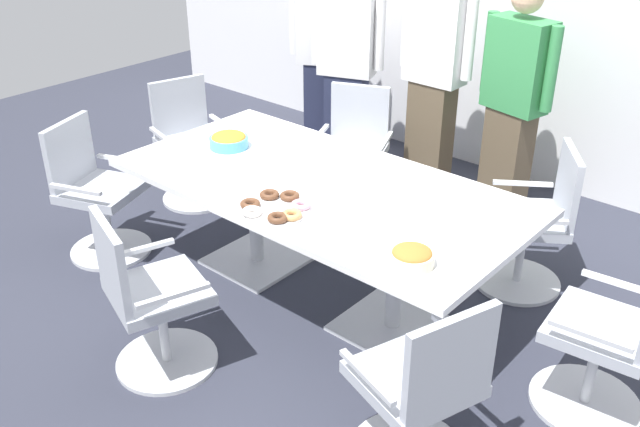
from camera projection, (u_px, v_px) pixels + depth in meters
ground_plane at (320, 292)px, 4.39m from camera, size 10.00×10.00×0.01m
back_wall at (528, 1)px, 5.33m from camera, size 8.00×0.10×2.80m
conference_table at (320, 202)px, 4.10m from camera, size 2.40×1.20×0.75m
office_chair_0 at (96, 197)px, 4.65m from camera, size 0.70×0.70×0.91m
office_chair_1 at (149, 303)px, 3.58m from camera, size 0.68×0.68×0.91m
office_chair_2 at (421, 396)px, 2.99m from camera, size 0.68×0.68×0.91m
office_chair_3 at (611, 342)px, 3.31m from camera, size 0.59×0.59×0.91m
office_chair_4 at (534, 227)px, 4.28m from camera, size 0.75×0.75×0.91m
office_chair_5 at (354, 157)px, 5.22m from camera, size 0.71×0.71×0.91m
office_chair_6 at (191, 148)px, 5.37m from camera, size 0.66×0.66×0.91m
person_standing_0 at (324, 54)px, 5.98m from camera, size 0.57×0.40×1.68m
person_standing_1 at (347, 65)px, 5.66m from camera, size 0.60×0.36×1.70m
person_standing_2 at (435, 69)px, 5.18m from camera, size 0.61×0.24×1.88m
person_standing_3 at (514, 99)px, 4.95m from camera, size 0.61×0.31×1.68m
snack_bowl_pretzels at (412, 256)px, 3.24m from camera, size 0.21×0.21×0.09m
snack_bowl_chips_orange at (229, 140)px, 4.48m from camera, size 0.25×0.25×0.10m
donut_platter at (276, 207)px, 3.73m from camera, size 0.37×0.37×0.04m
plate_stack at (301, 155)px, 4.35m from camera, size 0.22×0.22×0.03m
napkin_pile at (204, 171)px, 4.10m from camera, size 0.17×0.17×0.07m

